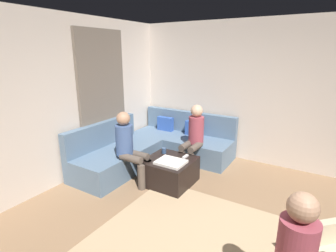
# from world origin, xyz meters

# --- Properties ---
(wall_back) EXTENTS (6.00, 0.12, 2.70)m
(wall_back) POSITION_xyz_m (0.00, 2.94, 1.35)
(wall_back) COLOR beige
(wall_back) RESTS_ON ground_plane
(wall_left) EXTENTS (0.12, 6.00, 2.70)m
(wall_left) POSITION_xyz_m (-2.94, 0.00, 1.35)
(wall_left) COLOR beige
(wall_left) RESTS_ON ground_plane
(curtain_panel) EXTENTS (0.06, 1.10, 2.50)m
(curtain_panel) POSITION_xyz_m (-2.84, 1.30, 1.25)
(curtain_panel) COLOR #726659
(curtain_panel) RESTS_ON ground_plane
(area_rug) EXTENTS (2.60, 2.20, 0.01)m
(area_rug) POSITION_xyz_m (-0.20, 0.10, 0.01)
(area_rug) COLOR tan
(area_rug) RESTS_ON ground_plane
(sectional_couch) EXTENTS (2.10, 2.55, 0.87)m
(sectional_couch) POSITION_xyz_m (-2.08, 1.88, 0.28)
(sectional_couch) COLOR slate
(sectional_couch) RESTS_ON ground_plane
(ottoman) EXTENTS (0.76, 0.76, 0.42)m
(ottoman) POSITION_xyz_m (-1.36, 1.24, 0.21)
(ottoman) COLOR black
(ottoman) RESTS_ON ground_plane
(folded_blanket) EXTENTS (0.44, 0.36, 0.04)m
(folded_blanket) POSITION_xyz_m (-1.26, 1.12, 0.44)
(folded_blanket) COLOR white
(folded_blanket) RESTS_ON ottoman
(coffee_mug) EXTENTS (0.08, 0.08, 0.10)m
(coffee_mug) POSITION_xyz_m (-1.58, 1.42, 0.47)
(coffee_mug) COLOR #334C72
(coffee_mug) RESTS_ON ottoman
(game_remote) EXTENTS (0.05, 0.15, 0.02)m
(game_remote) POSITION_xyz_m (-1.18, 1.46, 0.43)
(game_remote) COLOR white
(game_remote) RESTS_ON ottoman
(person_on_couch_back) EXTENTS (0.30, 0.60, 1.20)m
(person_on_couch_back) POSITION_xyz_m (-1.27, 1.93, 0.66)
(person_on_couch_back) COLOR brown
(person_on_couch_back) RESTS_ON ground_plane
(person_on_couch_side) EXTENTS (0.60, 0.30, 1.20)m
(person_on_couch_side) POSITION_xyz_m (-1.93, 0.92, 0.66)
(person_on_couch_side) COLOR brown
(person_on_couch_side) RESTS_ON ground_plane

